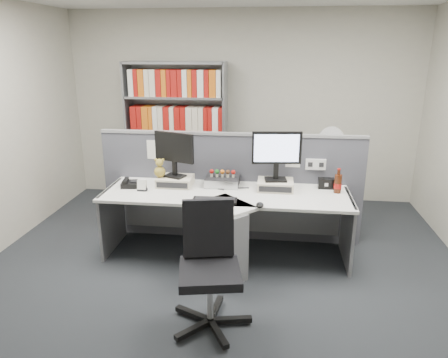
# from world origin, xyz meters

# --- Properties ---
(ground) EXTENTS (5.50, 5.50, 0.00)m
(ground) POSITION_xyz_m (0.00, 0.00, 0.00)
(ground) COLOR #2C2F34
(ground) RESTS_ON ground
(room_shell) EXTENTS (5.04, 5.54, 2.72)m
(room_shell) POSITION_xyz_m (0.00, 0.00, 1.79)
(room_shell) COLOR beige
(room_shell) RESTS_ON ground
(partition) EXTENTS (3.00, 0.08, 1.27)m
(partition) POSITION_xyz_m (0.00, 1.25, 0.65)
(partition) COLOR #4D4E57
(partition) RESTS_ON ground
(desk) EXTENTS (2.60, 1.20, 0.72)m
(desk) POSITION_xyz_m (0.00, 0.60, 0.46)
(desk) COLOR white
(desk) RESTS_ON ground
(monitor_riser_left) EXTENTS (0.38, 0.31, 0.10)m
(monitor_riser_left) POSITION_xyz_m (-0.58, 0.98, 0.77)
(monitor_riser_left) COLOR beige
(monitor_riser_left) RESTS_ON desk
(monitor_riser_right) EXTENTS (0.38, 0.31, 0.10)m
(monitor_riser_right) POSITION_xyz_m (0.52, 0.98, 0.77)
(monitor_riser_right) COLOR beige
(monitor_riser_right) RESTS_ON desk
(monitor_left) EXTENTS (0.46, 0.22, 0.49)m
(monitor_left) POSITION_xyz_m (-0.58, 0.98, 1.11)
(monitor_left) COLOR black
(monitor_left) RESTS_ON monitor_riser_left
(monitor_right) EXTENTS (0.52, 0.19, 0.53)m
(monitor_right) POSITION_xyz_m (0.52, 0.98, 1.14)
(monitor_right) COLOR black
(monitor_right) RESTS_ON monitor_riser_right
(desktop_pc) EXTENTS (0.37, 0.33, 0.10)m
(desktop_pc) POSITION_xyz_m (-0.07, 1.06, 0.77)
(desktop_pc) COLOR black
(desktop_pc) RESTS_ON desk
(figurines) EXTENTS (0.29, 0.05, 0.09)m
(figurines) POSITION_xyz_m (-0.07, 1.04, 0.87)
(figurines) COLOR beige
(figurines) RESTS_ON desktop_pc
(keyboard) EXTENTS (0.44, 0.18, 0.03)m
(keyboard) POSITION_xyz_m (-0.08, 0.53, 0.73)
(keyboard) COLOR black
(keyboard) RESTS_ON desk
(mouse) EXTENTS (0.07, 0.12, 0.04)m
(mouse) POSITION_xyz_m (0.37, 0.43, 0.74)
(mouse) COLOR black
(mouse) RESTS_ON desk
(desk_phone) EXTENTS (0.23, 0.22, 0.09)m
(desk_phone) POSITION_xyz_m (-1.06, 0.88, 0.75)
(desk_phone) COLOR black
(desk_phone) RESTS_ON desk
(desk_calendar) EXTENTS (0.10, 0.08, 0.12)m
(desk_calendar) POSITION_xyz_m (-0.89, 0.76, 0.77)
(desk_calendar) COLOR black
(desk_calendar) RESTS_ON desk
(plush_toy) EXTENTS (0.12, 0.12, 0.21)m
(plush_toy) POSITION_xyz_m (-0.74, 0.95, 0.91)
(plush_toy) COLOR #A79137
(plush_toy) RESTS_ON monitor_riser_left
(speaker) EXTENTS (0.17, 0.09, 0.11)m
(speaker) POSITION_xyz_m (1.06, 1.08, 0.78)
(speaker) COLOR black
(speaker) RESTS_ON desk
(cola_bottle) EXTENTS (0.08, 0.08, 0.26)m
(cola_bottle) POSITION_xyz_m (1.16, 0.95, 0.82)
(cola_bottle) COLOR #3F190A
(cola_bottle) RESTS_ON desk
(shelving_unit) EXTENTS (1.41, 0.40, 2.00)m
(shelving_unit) POSITION_xyz_m (-0.90, 2.44, 0.98)
(shelving_unit) COLOR gray
(shelving_unit) RESTS_ON ground
(filing_cabinet) EXTENTS (0.45, 0.61, 0.70)m
(filing_cabinet) POSITION_xyz_m (1.20, 1.99, 0.35)
(filing_cabinet) COLOR gray
(filing_cabinet) RESTS_ON ground
(desk_fan) EXTENTS (0.32, 0.19, 0.53)m
(desk_fan) POSITION_xyz_m (1.20, 1.99, 1.03)
(desk_fan) COLOR white
(desk_fan) RESTS_ON filing_cabinet
(office_chair) EXTENTS (0.66, 0.65, 1.00)m
(office_chair) POSITION_xyz_m (0.01, -0.37, 0.54)
(office_chair) COLOR silver
(office_chair) RESTS_ON ground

